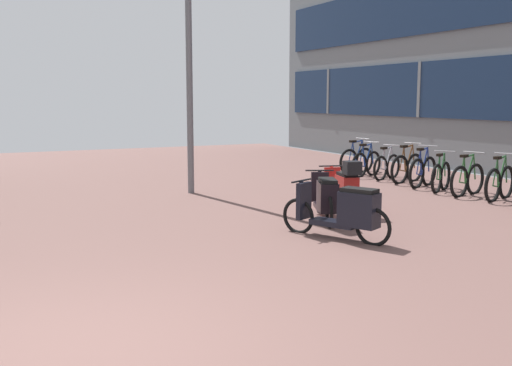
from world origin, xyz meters
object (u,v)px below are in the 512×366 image
bicycle_rack_07 (407,168)px  bicycle_rack_06 (423,172)px  bicycle_rack_05 (441,176)px  bicycle_rack_09 (366,164)px  scooter_mid (345,212)px  bicycle_rack_04 (467,180)px  scooter_near (325,198)px  lamp_post (189,30)px  bicycle_rack_10 (357,160)px  bicycle_rack_08 (387,167)px  scooter_far (344,187)px  bicycle_rack_03 (500,183)px

bicycle_rack_07 → bicycle_rack_06: bearing=-100.7°
bicycle_rack_05 → bicycle_rack_06: bicycle_rack_06 is taller
bicycle_rack_09 → scooter_mid: bicycle_rack_09 is taller
bicycle_rack_04 → scooter_near: bearing=-167.4°
lamp_post → bicycle_rack_04: bearing=-29.4°
bicycle_rack_06 → bicycle_rack_07: bicycle_rack_07 is taller
bicycle_rack_04 → bicycle_rack_05: bicycle_rack_04 is taller
bicycle_rack_06 → bicycle_rack_10: bearing=86.9°
bicycle_rack_10 → scooter_near: bicycle_rack_10 is taller
bicycle_rack_08 → bicycle_rack_06: bearing=-92.9°
bicycle_rack_07 → scooter_mid: bicycle_rack_07 is taller
scooter_near → bicycle_rack_10: bearing=49.6°
bicycle_rack_05 → bicycle_rack_10: 3.59m
bicycle_rack_09 → scooter_far: (-3.40, -3.84, 0.11)m
bicycle_rack_07 → lamp_post: 6.36m
bicycle_rack_04 → bicycle_rack_05: (-0.07, 0.72, -0.01)m
bicycle_rack_09 → lamp_post: bearing=-173.4°
bicycle_rack_08 → bicycle_rack_03: bearing=-89.0°
bicycle_rack_04 → bicycle_rack_07: bicycle_rack_07 is taller
bicycle_rack_05 → bicycle_rack_07: 1.45m
lamp_post → bicycle_rack_09: bearing=6.6°
bicycle_rack_07 → lamp_post: bearing=171.4°
bicycle_rack_07 → bicycle_rack_10: 2.15m
bicycle_rack_08 → bicycle_rack_10: (0.08, 1.43, 0.03)m
bicycle_rack_08 → scooter_mid: bicycle_rack_08 is taller
bicycle_rack_09 → scooter_mid: size_ratio=0.77×
bicycle_rack_07 → bicycle_rack_04: bearing=-94.6°
bicycle_rack_03 → bicycle_rack_09: (-0.18, 4.30, -0.01)m
bicycle_rack_03 → bicycle_rack_08: 3.58m
bicycle_rack_05 → scooter_far: 3.48m
bicycle_rack_09 → lamp_post: 6.18m
bicycle_rack_03 → scooter_mid: (-4.93, -1.51, 0.08)m
bicycle_rack_10 → scooter_far: 5.81m
bicycle_rack_09 → bicycle_rack_10: bicycle_rack_10 is taller
bicycle_rack_04 → bicycle_rack_03: bearing=-76.5°
bicycle_rack_09 → bicycle_rack_05: bearing=-91.3°
bicycle_rack_05 → scooter_mid: 5.53m
bicycle_rack_09 → scooter_near: bicycle_rack_09 is taller
bicycle_rack_07 → bicycle_rack_08: bearing=95.1°
bicycle_rack_09 → bicycle_rack_10: 0.74m
bicycle_rack_04 → lamp_post: bearing=150.6°
bicycle_rack_05 → bicycle_rack_07: bicycle_rack_07 is taller
lamp_post → bicycle_rack_05: bearing=-23.5°
bicycle_rack_03 → bicycle_rack_04: (-0.17, 0.72, -0.01)m
bicycle_rack_05 → bicycle_rack_06: size_ratio=0.88×
bicycle_rack_05 → scooter_far: bearing=-163.7°
bicycle_rack_09 → scooter_far: 5.13m
bicycle_rack_07 → scooter_mid: 6.59m
bicycle_rack_04 → lamp_post: lamp_post is taller
bicycle_rack_05 → scooter_mid: bicycle_rack_05 is taller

